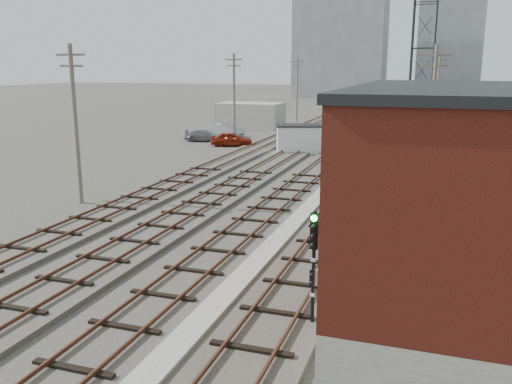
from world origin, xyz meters
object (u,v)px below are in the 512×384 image
at_px(switch_stand, 333,154).
at_px(car_grey, 204,136).
at_px(signal_mast, 313,263).
at_px(car_silver, 225,130).
at_px(site_trailer, 309,139).
at_px(car_red, 232,139).

xyz_separation_m(switch_stand, car_grey, (-15.18, 7.66, 0.02)).
height_order(signal_mast, car_silver, signal_mast).
height_order(switch_stand, site_trailer, site_trailer).
distance_m(car_red, car_silver, 7.62).
height_order(switch_stand, car_silver, car_silver).
bearing_deg(car_grey, switch_stand, -130.89).
bearing_deg(car_red, car_silver, 9.68).
distance_m(site_trailer, car_grey, 12.94).
bearing_deg(site_trailer, signal_mast, -94.95).
bearing_deg(car_grey, signal_mast, -165.71).
distance_m(signal_mast, car_red, 38.64).
distance_m(signal_mast, switch_stand, 30.24).
bearing_deg(car_red, car_grey, 42.43).
bearing_deg(car_red, site_trailer, -117.74).
bearing_deg(car_grey, site_trailer, -121.97).
bearing_deg(signal_mast, car_grey, 118.42).
distance_m(switch_stand, site_trailer, 4.75).
height_order(car_red, car_grey, car_red).
bearing_deg(site_trailer, car_grey, 143.83).
bearing_deg(site_trailer, car_red, 150.90).
height_order(site_trailer, car_grey, site_trailer).
height_order(car_red, car_silver, car_silver).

